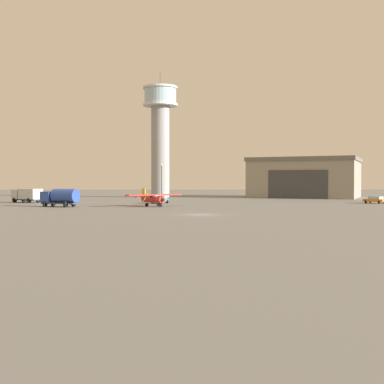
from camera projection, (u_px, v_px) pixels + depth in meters
ground_plane at (200, 215)px, 63.68m from camera, size 400.00×400.00×0.00m
control_tower at (160, 130)px, 134.45m from camera, size 9.38×9.38×33.88m
hangar at (306, 178)px, 133.55m from camera, size 34.62×32.55×10.50m
airplane_red at (153, 198)px, 84.86m from camera, size 9.51×7.71×3.04m
truck_box_silver at (27, 195)px, 100.04m from camera, size 6.95×5.89×2.80m
truck_fuel_tanker_blue at (61, 197)px, 83.44m from camera, size 6.85×4.79×3.04m
car_teal at (160, 200)px, 96.59m from camera, size 3.48×4.70×1.37m
car_orange at (375, 200)px, 96.42m from camera, size 4.05×4.39×1.37m
light_post_west at (162, 179)px, 105.66m from camera, size 0.44×0.44×8.05m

